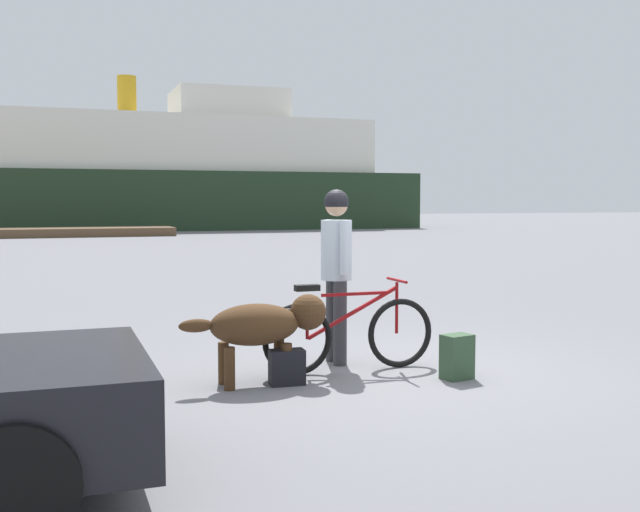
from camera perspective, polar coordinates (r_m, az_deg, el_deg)
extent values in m
plane|color=slate|center=(7.64, 5.07, -8.62)|extent=(160.00, 160.00, 0.00)
torus|color=black|center=(7.75, 6.05, -5.78)|extent=(0.70, 0.06, 0.70)
torus|color=black|center=(7.35, -1.72, -6.31)|extent=(0.70, 0.06, 0.70)
cube|color=maroon|center=(7.49, 2.64, -2.87)|extent=(0.70, 0.03, 0.03)
cube|color=maroon|center=(7.51, 2.49, -4.28)|extent=(0.95, 0.03, 0.49)
cylinder|color=maroon|center=(7.35, -0.97, -4.66)|extent=(0.03, 0.03, 0.42)
cylinder|color=maroon|center=(7.69, 5.79, -3.90)|extent=(0.03, 0.03, 0.52)
cube|color=black|center=(7.31, -0.98, -2.41)|extent=(0.24, 0.10, 0.06)
cylinder|color=maroon|center=(7.66, 5.81, -1.82)|extent=(0.03, 0.44, 0.03)
cube|color=slate|center=(7.30, -1.87, -4.00)|extent=(0.36, 0.14, 0.02)
cylinder|color=#333338|center=(8.00, 0.95, -4.83)|extent=(0.14, 0.14, 0.87)
cylinder|color=#333338|center=(7.80, 1.52, -5.07)|extent=(0.14, 0.14, 0.87)
cylinder|color=silver|center=(7.82, 1.24, 0.45)|extent=(0.32, 0.32, 0.62)
cylinder|color=silver|center=(8.02, 0.68, 0.81)|extent=(0.09, 0.09, 0.55)
cylinder|color=silver|center=(7.61, 1.83, 0.62)|extent=(0.09, 0.09, 0.55)
sphere|color=tan|center=(7.80, 1.24, 3.88)|extent=(0.24, 0.24, 0.24)
sphere|color=black|center=(7.80, 1.24, 4.10)|extent=(0.26, 0.26, 0.26)
ellipsoid|color=#472D19|center=(6.99, -4.93, -5.17)|extent=(0.84, 0.45, 0.38)
sphere|color=#472D19|center=(7.12, -0.89, -4.24)|extent=(0.34, 0.34, 0.34)
ellipsoid|color=#472D19|center=(6.87, -9.29, -5.20)|extent=(0.32, 0.12, 0.12)
cylinder|color=#472D19|center=(7.24, -3.10, -7.75)|extent=(0.10, 0.10, 0.39)
cylinder|color=#472D19|center=(7.01, -2.52, -8.15)|extent=(0.10, 0.10, 0.39)
cylinder|color=#472D19|center=(7.11, -7.27, -8.00)|extent=(0.10, 0.10, 0.39)
cylinder|color=#472D19|center=(6.88, -6.83, -8.42)|extent=(0.10, 0.10, 0.39)
cube|color=#334C33|center=(7.36, 10.27, -7.47)|extent=(0.32, 0.26, 0.43)
cube|color=black|center=(7.04, -2.50, -8.36)|extent=(0.33, 0.20, 0.33)
cylinder|color=black|center=(5.65, -21.36, -10.16)|extent=(0.64, 0.22, 0.64)
cylinder|color=black|center=(4.10, -22.06, -15.69)|extent=(0.64, 0.22, 0.64)
cube|color=#1E331E|center=(46.65, -10.17, 4.11)|extent=(27.35, 8.72, 3.34)
cube|color=silver|center=(46.76, -10.22, 8.12)|extent=(21.88, 7.33, 3.20)
cube|color=silver|center=(47.52, -6.94, 11.12)|extent=(6.56, 5.23, 1.80)
cylinder|color=#BF8C19|center=(46.62, -14.33, 11.53)|extent=(1.10, 1.10, 2.40)
ellipsoid|color=silver|center=(52.95, -8.51, 2.81)|extent=(8.54, 2.39, 0.90)
cylinder|color=#B2B2B7|center=(52.99, -8.55, 6.86)|extent=(0.14, 0.14, 6.58)
cylinder|color=#B2B2B7|center=(52.71, -9.90, 4.58)|extent=(3.84, 0.10, 0.10)
cylinder|color=#4C331E|center=(67.40, -12.93, 3.51)|extent=(0.36, 0.36, 2.01)
cone|color=#143819|center=(67.48, -12.99, 6.91)|extent=(2.94, 2.94, 6.00)
cylinder|color=#4C331E|center=(67.81, -6.31, 4.21)|extent=(0.34, 0.34, 3.46)
cone|color=#19471E|center=(68.04, -6.34, 8.86)|extent=(3.81, 3.81, 7.57)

